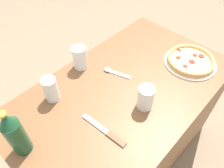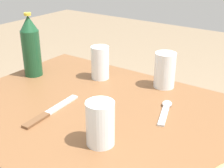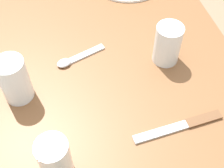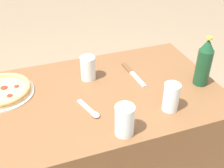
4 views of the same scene
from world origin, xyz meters
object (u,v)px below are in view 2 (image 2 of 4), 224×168
glass_cola (100,63)px  spoon (166,109)px  glass_red_wine (165,72)px  glass_water (100,125)px  beer_bottle (31,46)px  knife (50,112)px

glass_cola → spoon: (-0.33, 0.09, -0.06)m
glass_red_wine → glass_cola: bearing=16.3°
glass_cola → glass_red_wine: size_ratio=0.99×
glass_water → beer_bottle: bearing=-24.0°
glass_red_wine → knife: glass_red_wine is taller
knife → spoon: bearing=-141.9°
beer_bottle → spoon: (-0.57, -0.04, -0.11)m
glass_water → glass_cola: bearing=-52.8°
knife → spoon: (-0.29, -0.22, 0.00)m
knife → spoon: 0.36m
glass_water → knife: bearing=-9.3°
glass_water → glass_cola: glass_cola is taller
glass_cola → knife: (-0.04, 0.32, -0.06)m
glass_cola → beer_bottle: bearing=27.8°
glass_cola → spoon: glass_cola is taller
spoon → beer_bottle: bearing=3.6°
beer_bottle → glass_water: bearing=156.0°
knife → glass_red_wine: bearing=-117.3°
glass_cola → spoon: 0.34m
knife → spoon: size_ratio=1.54×
glass_red_wine → beer_bottle: bearing=22.3°
glass_water → glass_red_wine: (0.03, -0.42, 0.00)m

